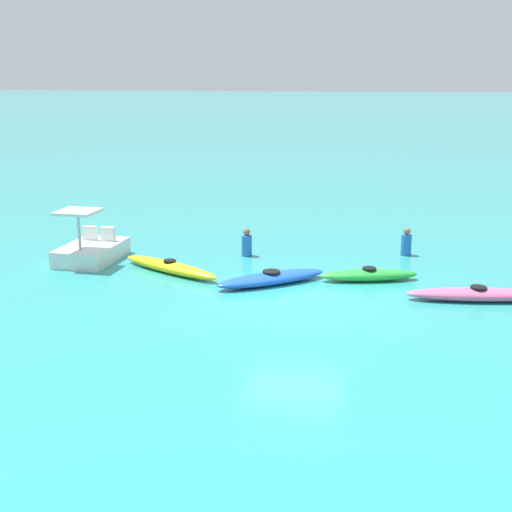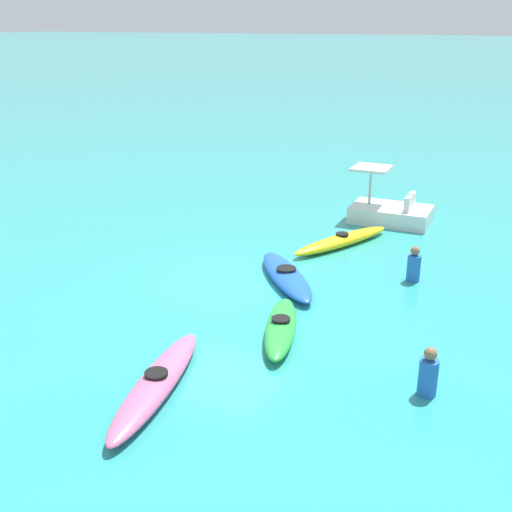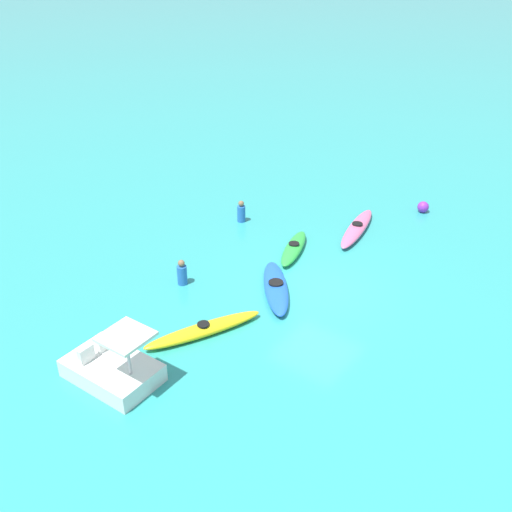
{
  "view_description": "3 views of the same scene",
  "coord_description": "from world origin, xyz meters",
  "px_view_note": "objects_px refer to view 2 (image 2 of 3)",
  "views": [
    {
      "loc": [
        -3.17,
        15.54,
        5.32
      ],
      "look_at": [
        1.64,
        -2.22,
        0.44
      ],
      "focal_mm": 46.79,
      "sensor_mm": 36.0,
      "label": 1
    },
    {
      "loc": [
        -11.72,
        -6.66,
        5.86
      ],
      "look_at": [
        1.07,
        -0.2,
        0.46
      ],
      "focal_mm": 43.76,
      "sensor_mm": 36.0,
      "label": 2
    },
    {
      "loc": [
        13.5,
        7.75,
        9.98
      ],
      "look_at": [
        -0.17,
        -2.71,
        0.27
      ],
      "focal_mm": 40.31,
      "sensor_mm": 36.0,
      "label": 3
    }
  ],
  "objects_px": {
    "person_near_shore": "(428,374)",
    "person_by_kayaks": "(414,266)",
    "kayak_pink": "(157,383)",
    "kayak_yellow": "(342,240)",
    "pedal_boat_white": "(390,212)",
    "kayak_green": "(281,327)",
    "kayak_blue": "(286,276)"
  },
  "relations": [
    {
      "from": "kayak_green",
      "to": "pedal_boat_white",
      "type": "xyz_separation_m",
      "value": [
        8.34,
        0.09,
        0.17
      ]
    },
    {
      "from": "kayak_pink",
      "to": "kayak_yellow",
      "type": "height_order",
      "value": "same"
    },
    {
      "from": "kayak_green",
      "to": "kayak_yellow",
      "type": "relative_size",
      "value": 0.78
    },
    {
      "from": "kayak_blue",
      "to": "pedal_boat_white",
      "type": "xyz_separation_m",
      "value": [
        5.84,
        -0.91,
        0.17
      ]
    },
    {
      "from": "kayak_green",
      "to": "person_by_kayaks",
      "type": "height_order",
      "value": "person_by_kayaks"
    },
    {
      "from": "kayak_pink",
      "to": "kayak_yellow",
      "type": "relative_size",
      "value": 1.03
    },
    {
      "from": "kayak_green",
      "to": "pedal_boat_white",
      "type": "relative_size",
      "value": 1.09
    },
    {
      "from": "kayak_blue",
      "to": "person_near_shore",
      "type": "distance_m",
      "value": 5.26
    },
    {
      "from": "pedal_boat_white",
      "to": "person_by_kayaks",
      "type": "relative_size",
      "value": 2.84
    },
    {
      "from": "kayak_blue",
      "to": "person_near_shore",
      "type": "bearing_deg",
      "value": -129.3
    },
    {
      "from": "pedal_boat_white",
      "to": "person_by_kayaks",
      "type": "height_order",
      "value": "pedal_boat_white"
    },
    {
      "from": "kayak_green",
      "to": "person_by_kayaks",
      "type": "xyz_separation_m",
      "value": [
        3.95,
        -1.69,
        0.22
      ]
    },
    {
      "from": "person_near_shore",
      "to": "pedal_boat_white",
      "type": "bearing_deg",
      "value": 18.98
    },
    {
      "from": "pedal_boat_white",
      "to": "person_near_shore",
      "type": "relative_size",
      "value": 2.84
    },
    {
      "from": "kayak_pink",
      "to": "person_near_shore",
      "type": "height_order",
      "value": "person_near_shore"
    },
    {
      "from": "person_near_shore",
      "to": "person_by_kayaks",
      "type": "relative_size",
      "value": 1.0
    },
    {
      "from": "kayak_pink",
      "to": "person_near_shore",
      "type": "bearing_deg",
      "value": -64.38
    },
    {
      "from": "kayak_blue",
      "to": "kayak_pink",
      "type": "relative_size",
      "value": 0.8
    },
    {
      "from": "person_by_kayaks",
      "to": "kayak_yellow",
      "type": "bearing_deg",
      "value": 55.87
    },
    {
      "from": "kayak_green",
      "to": "person_by_kayaks",
      "type": "bearing_deg",
      "value": -23.09
    },
    {
      "from": "kayak_yellow",
      "to": "person_near_shore",
      "type": "bearing_deg",
      "value": -149.62
    },
    {
      "from": "kayak_pink",
      "to": "person_by_kayaks",
      "type": "relative_size",
      "value": 4.09
    },
    {
      "from": "kayak_green",
      "to": "kayak_pink",
      "type": "xyz_separation_m",
      "value": [
        -2.79,
        1.02,
        -0.0
      ]
    },
    {
      "from": "kayak_blue",
      "to": "pedal_boat_white",
      "type": "relative_size",
      "value": 1.15
    },
    {
      "from": "kayak_blue",
      "to": "kayak_yellow",
      "type": "relative_size",
      "value": 0.83
    },
    {
      "from": "kayak_blue",
      "to": "person_by_kayaks",
      "type": "height_order",
      "value": "person_by_kayaks"
    },
    {
      "from": "kayak_yellow",
      "to": "pedal_boat_white",
      "type": "distance_m",
      "value": 2.85
    },
    {
      "from": "kayak_pink",
      "to": "pedal_boat_white",
      "type": "height_order",
      "value": "pedal_boat_white"
    },
    {
      "from": "kayak_green",
      "to": "kayak_blue",
      "type": "xyz_separation_m",
      "value": [
        2.5,
        1.0,
        0.0
      ]
    },
    {
      "from": "person_by_kayaks",
      "to": "kayak_green",
      "type": "bearing_deg",
      "value": 156.91
    },
    {
      "from": "kayak_pink",
      "to": "pedal_boat_white",
      "type": "bearing_deg",
      "value": -4.76
    },
    {
      "from": "pedal_boat_white",
      "to": "kayak_yellow",
      "type": "bearing_deg",
      "value": 168.08
    }
  ]
}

